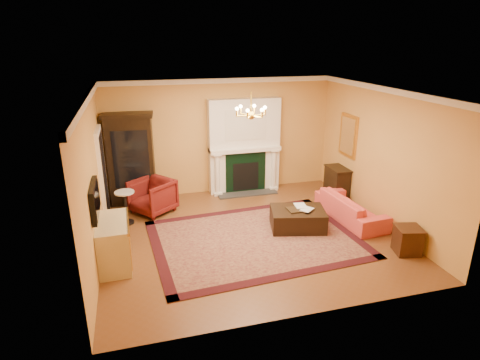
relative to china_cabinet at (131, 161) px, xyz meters
name	(u,v)px	position (x,y,z in m)	size (l,w,h in m)	color
floor	(250,235)	(2.32, -2.49, -1.10)	(6.00, 5.50, 0.02)	brown
ceiling	(251,91)	(2.32, -2.49, 1.92)	(6.00, 5.50, 0.02)	white
wall_back	(220,137)	(2.32, 0.27, 0.41)	(6.00, 0.02, 3.00)	gold
wall_front	(308,226)	(2.32, -5.25, 0.41)	(6.00, 0.02, 3.00)	gold
wall_left	(92,181)	(-0.69, -2.49, 0.41)	(0.02, 5.50, 3.00)	gold
wall_right	(382,156)	(5.33, -2.49, 0.41)	(0.02, 5.50, 3.00)	gold
fireplace	(244,148)	(2.92, 0.08, 0.11)	(1.90, 0.70, 2.50)	white
crown_molding	(238,89)	(2.32, -1.53, 1.85)	(6.00, 5.50, 0.12)	white
doorway	(103,175)	(-0.64, -0.79, -0.04)	(0.08, 1.05, 2.10)	white
tv_panel	(95,200)	(-0.63, -3.09, 0.26)	(0.09, 0.95, 0.58)	black
gilt_mirror	(348,136)	(5.28, -1.09, 0.56)	(0.06, 0.76, 1.05)	gold
chandelier	(251,112)	(2.32, -2.49, 1.52)	(0.63, 0.55, 0.53)	gold
oriental_rug	(255,239)	(2.36, -2.73, -1.08)	(4.17, 3.13, 0.02)	#450E1B
china_cabinet	(131,161)	(0.00, 0.00, 0.00)	(1.09, 0.50, 2.18)	black
wingback_armchair	(152,195)	(0.42, -0.75, -0.64)	(0.87, 0.81, 0.89)	maroon
pedestal_table	(126,205)	(-0.20, -1.24, -0.64)	(0.43, 0.43, 0.77)	black
commode	(114,243)	(-0.41, -2.96, -0.66)	(0.55, 1.16, 0.86)	beige
coral_sofa	(351,204)	(4.76, -2.36, -0.71)	(1.95, 0.57, 0.76)	#DC4E45
end_table	(407,241)	(5.04, -4.03, -0.83)	(0.44, 0.44, 0.51)	#361C0E
console_table	(337,183)	(5.10, -1.06, -0.70)	(0.40, 0.70, 0.78)	black
leather_ottoman	(298,219)	(3.41, -2.48, -0.86)	(1.15, 0.83, 0.43)	black
ottoman_tray	(297,209)	(3.38, -2.50, -0.63)	(0.42, 0.33, 0.03)	black
book_a	(296,200)	(3.38, -2.39, -0.46)	(0.24, 0.03, 0.32)	gray
book_b	(303,203)	(3.49, -2.52, -0.47)	(0.21, 0.02, 0.29)	gray
topiary_left	(225,140)	(2.38, 0.04, 0.37)	(0.16, 0.16, 0.42)	tan
topiary_right	(273,136)	(3.71, 0.04, 0.39)	(0.17, 0.17, 0.45)	tan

